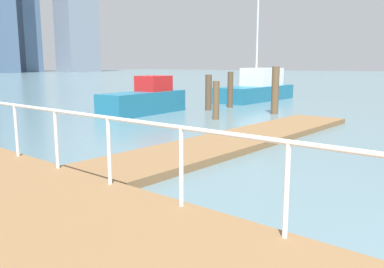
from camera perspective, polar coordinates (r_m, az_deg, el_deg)
floating_dock at (r=11.48m, az=6.61°, el=-0.89°), size 12.12×2.00×0.18m
boardwalk_railing at (r=7.37m, az=-19.23°, el=1.50°), size 0.06×23.99×1.08m
dock_piling_1 at (r=16.40m, az=3.51°, el=4.91°), size 0.28×0.28×1.60m
dock_piling_2 at (r=18.61m, az=11.99°, el=6.22°), size 0.34×0.34×2.18m
dock_piling_3 at (r=21.15m, az=5.58°, el=6.43°), size 0.30×0.30×1.90m
dock_piling_4 at (r=19.83m, az=2.41°, el=6.06°), size 0.33×0.33×1.78m
moored_boat_2 at (r=18.54m, az=-6.85°, el=4.95°), size 4.75×1.93×1.74m
moored_boat_3 at (r=25.81m, az=9.52°, el=6.62°), size 6.82×2.31×9.04m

